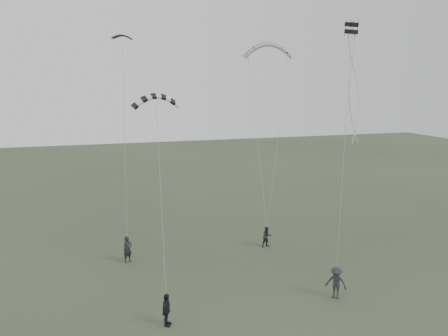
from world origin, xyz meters
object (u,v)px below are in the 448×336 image
object	(u,v)px
kite_dark_small	(122,36)
kite_striped	(156,96)
kite_box	(351,28)
kite_pale_large	(268,44)
flyer_left	(128,249)
flyer_far	(336,283)
flyer_center	(166,310)
flyer_right	(267,237)

from	to	relation	value
kite_dark_small	kite_striped	bearing A→B (deg)	-93.41
kite_box	kite_pale_large	bearing A→B (deg)	82.24
kite_dark_small	kite_striped	world-z (taller)	kite_dark_small
flyer_left	flyer_far	size ratio (longest dim) A/B	0.97
kite_striped	flyer_left	bearing A→B (deg)	142.00
flyer_center	flyer_far	size ratio (longest dim) A/B	0.91
kite_pale_large	flyer_left	bearing A→B (deg)	-137.32
kite_dark_small	kite_striped	distance (m)	8.71
flyer_center	kite_box	xyz separation A→B (m)	(13.12, 4.94, 14.88)
kite_pale_large	kite_striped	bearing A→B (deg)	-127.00
flyer_left	flyer_center	size ratio (longest dim) A/B	1.07
flyer_right	kite_dark_small	world-z (taller)	kite_dark_small
kite_pale_large	kite_box	world-z (taller)	kite_pale_large
flyer_far	kite_box	bearing A→B (deg)	98.29
kite_box	flyer_right	bearing A→B (deg)	119.79
flyer_center	flyer_far	distance (m)	9.89
flyer_center	kite_dark_small	world-z (taller)	kite_dark_small
flyer_left	kite_dark_small	world-z (taller)	kite_dark_small
flyer_center	kite_dark_small	distance (m)	20.97
flyer_center	kite_striped	bearing A→B (deg)	20.80
flyer_left	kite_striped	bearing A→B (deg)	-66.83
flyer_far	kite_pale_large	distance (m)	21.06
flyer_left	flyer_far	distance (m)	14.20
kite_pale_large	flyer_center	bearing A→B (deg)	-110.72
flyer_center	kite_box	world-z (taller)	kite_box
kite_dark_small	kite_striped	size ratio (longest dim) A/B	0.50
flyer_right	kite_striped	xyz separation A→B (m)	(-8.34, -1.51, 10.70)
flyer_right	kite_pale_large	bearing A→B (deg)	61.73
kite_striped	kite_pale_large	bearing A→B (deg)	37.25
kite_dark_small	kite_box	xyz separation A→B (m)	(13.67, -9.72, -0.10)
kite_dark_small	kite_box	world-z (taller)	kite_dark_small
flyer_center	kite_pale_large	world-z (taller)	kite_pale_large
kite_striped	kite_box	bearing A→B (deg)	-9.68
kite_pale_large	kite_box	size ratio (longest dim) A/B	5.96
flyer_right	flyer_center	distance (m)	12.69
flyer_center	kite_pale_large	size ratio (longest dim) A/B	0.42
flyer_left	flyer_center	bearing A→B (deg)	-110.04
kite_dark_small	flyer_right	bearing A→B (deg)	-45.23
flyer_far	kite_box	size ratio (longest dim) A/B	2.73
flyer_center	flyer_far	world-z (taller)	flyer_far
flyer_center	kite_striped	distance (m)	12.90
kite_pale_large	flyer_right	bearing A→B (deg)	-94.16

